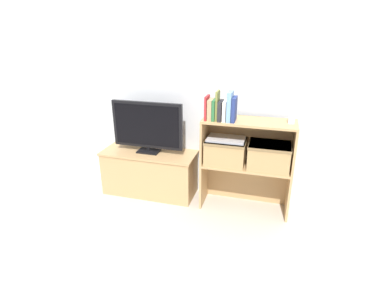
% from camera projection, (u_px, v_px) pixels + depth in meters
% --- Properties ---
extents(ground_plane, '(16.00, 16.00, 0.00)m').
position_uv_depth(ground_plane, '(188.00, 207.00, 2.92)').
color(ground_plane, '#BCB2A3').
extents(wall_back, '(10.00, 0.05, 2.40)m').
position_uv_depth(wall_back, '(199.00, 77.00, 2.84)').
color(wall_back, silver).
rests_on(wall_back, ground_plane).
extents(tv_stand, '(0.96, 0.38, 0.46)m').
position_uv_depth(tv_stand, '(150.00, 172.00, 3.11)').
color(tv_stand, tan).
rests_on(tv_stand, ground_plane).
extents(tv, '(0.72, 0.14, 0.52)m').
position_uv_depth(tv, '(147.00, 126.00, 2.93)').
color(tv, black).
rests_on(tv, tv_stand).
extents(bookshelf_lower_tier, '(0.82, 0.32, 0.45)m').
position_uv_depth(bookshelf_lower_tier, '(246.00, 178.00, 2.88)').
color(bookshelf_lower_tier, tan).
rests_on(bookshelf_lower_tier, ground_plane).
extents(bookshelf_upper_tier, '(0.82, 0.32, 0.42)m').
position_uv_depth(bookshelf_upper_tier, '(249.00, 135.00, 2.72)').
color(bookshelf_upper_tier, tan).
rests_on(bookshelf_upper_tier, bookshelf_lower_tier).
extents(book_crimson, '(0.02, 0.15, 0.21)m').
position_uv_depth(book_crimson, '(207.00, 108.00, 2.62)').
color(book_crimson, '#B22328').
rests_on(book_crimson, bookshelf_upper_tier).
extents(book_tan, '(0.04, 0.14, 0.18)m').
position_uv_depth(book_tan, '(211.00, 109.00, 2.62)').
color(book_tan, tan).
rests_on(book_tan, bookshelf_upper_tier).
extents(book_forest, '(0.03, 0.14, 0.18)m').
position_uv_depth(book_forest, '(214.00, 110.00, 2.61)').
color(book_forest, '#286638').
rests_on(book_forest, bookshelf_upper_tier).
extents(book_olive, '(0.02, 0.12, 0.26)m').
position_uv_depth(book_olive, '(217.00, 106.00, 2.59)').
color(book_olive, olive).
rests_on(book_olive, bookshelf_upper_tier).
extents(book_charcoal, '(0.03, 0.15, 0.17)m').
position_uv_depth(book_charcoal, '(221.00, 111.00, 2.60)').
color(book_charcoal, '#232328').
rests_on(book_charcoal, bookshelf_upper_tier).
extents(book_ivory, '(0.03, 0.15, 0.18)m').
position_uv_depth(book_ivory, '(225.00, 111.00, 2.59)').
color(book_ivory, silver).
rests_on(book_ivory, bookshelf_upper_tier).
extents(book_skyblue, '(0.04, 0.15, 0.26)m').
position_uv_depth(book_skyblue, '(230.00, 106.00, 2.56)').
color(book_skyblue, '#709ECC').
rests_on(book_skyblue, bookshelf_upper_tier).
extents(book_navy, '(0.03, 0.15, 0.21)m').
position_uv_depth(book_navy, '(234.00, 109.00, 2.56)').
color(book_navy, navy).
rests_on(book_navy, bookshelf_upper_tier).
extents(baby_monitor, '(0.05, 0.04, 0.14)m').
position_uv_depth(baby_monitor, '(292.00, 117.00, 2.51)').
color(baby_monitor, white).
rests_on(baby_monitor, bookshelf_upper_tier).
extents(storage_basket_left, '(0.37, 0.29, 0.23)m').
position_uv_depth(storage_basket_left, '(226.00, 150.00, 2.76)').
color(storage_basket_left, tan).
rests_on(storage_basket_left, bookshelf_lower_tier).
extents(storage_basket_right, '(0.37, 0.29, 0.23)m').
position_uv_depth(storage_basket_right, '(269.00, 155.00, 2.66)').
color(storage_basket_right, tan).
rests_on(storage_basket_right, bookshelf_lower_tier).
extents(laptop, '(0.34, 0.22, 0.02)m').
position_uv_depth(laptop, '(226.00, 139.00, 2.72)').
color(laptop, '#BCBCC1').
rests_on(laptop, storage_basket_left).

